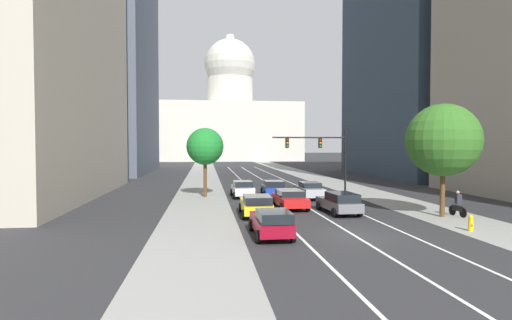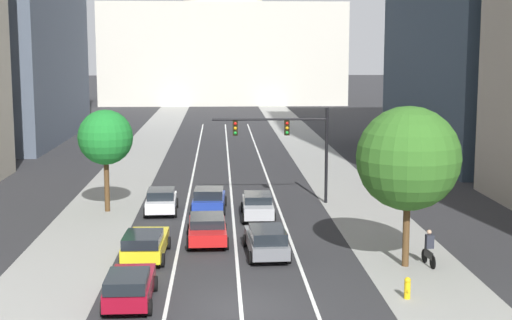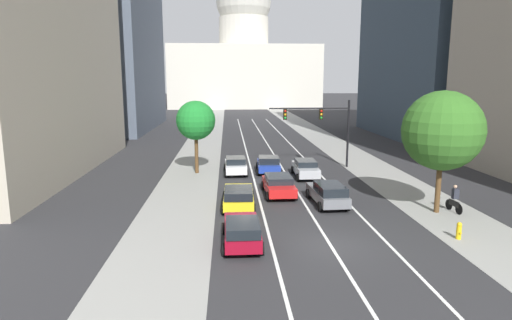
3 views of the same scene
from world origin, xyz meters
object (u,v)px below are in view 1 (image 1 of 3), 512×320
Objects in this scene: car_gray at (339,202)px; street_tree_near_right at (443,140)px; capitol_building at (230,118)px; car_silver at (310,190)px; car_blue at (274,188)px; fire_hydrant at (471,223)px; car_red at (290,198)px; car_crimson at (271,222)px; cyclist at (458,204)px; car_yellow at (256,204)px; traffic_signal_mast at (322,149)px; street_tree_mid_left at (205,147)px; car_white at (243,189)px.

car_gray is 0.65× the size of street_tree_near_right.
capitol_building reaches higher than car_gray.
car_silver is at bearing 121.56° from street_tree_near_right.
car_blue is 4.50× the size of fire_hydrant.
capitol_building reaches higher than car_red.
car_crimson is 14.07m from cyclist.
cyclist is (7.43, -10.35, 0.07)m from car_silver.
cyclist reaches higher than car_gray.
car_yellow reaches higher than fire_hydrant.
car_silver is at bearing 30.00° from cyclist.
traffic_signal_mast is at bearing -65.67° from car_blue.
capitol_building is 8.77× the size of car_gray.
traffic_signal_mast reaches higher than car_silver.
car_crimson is at bearing -79.02° from street_tree_mid_left.
car_blue is (2.90, 0.43, -0.02)m from car_white.
car_silver reaches higher than car_blue.
street_tree_near_right is at bearing -147.94° from car_silver.
car_red is 0.98× the size of car_yellow.
fire_hydrant is at bearing -81.01° from traffic_signal_mast.
traffic_signal_mast is (2.28, 4.17, 3.54)m from car_silver.
capitol_building reaches higher than car_silver.
street_tree_mid_left is (-7.74, -94.16, -8.65)m from capitol_building.
cyclist is (13.24, -11.98, 0.06)m from car_white.
fire_hydrant is (3.02, -19.07, -3.86)m from traffic_signal_mast.
capitol_building is at bearing 94.17° from street_tree_near_right.
car_white reaches higher than car_crimson.
car_silver is (1.45, -96.44, -12.47)m from capitol_building.
car_crimson is 13.75m from street_tree_near_right.
traffic_signal_mast is (8.10, 12.78, 3.54)m from car_yellow.
street_tree_mid_left is at bearing 18.54° from car_yellow.
traffic_signal_mast is 1.00× the size of street_tree_near_right.
cyclist is at bearing -108.42° from car_gray.
capitol_building is 97.25m from car_silver.
car_gray is (1.46, -104.72, -12.46)m from capitol_building.
capitol_building reaches higher than street_tree_near_right.
car_blue is at bearing 115.83° from fire_hydrant.
car_silver is 6.24m from car_red.
cyclist is (13.24, 4.77, 0.07)m from car_crimson.
car_red is at bearing -90.82° from capitol_building.
car_white is 0.85× the size of car_gray.
street_tree_near_right is at bearing 77.15° from fire_hydrant.
car_red is at bearing -51.15° from street_tree_mid_left.
fire_hydrant is at bearing -147.54° from car_white.
traffic_signal_mast reaches higher than car_yellow.
street_tree_near_right is (12.15, -11.94, 4.27)m from car_white.
car_red is 7.57m from car_blue.
car_white is (-5.81, 1.62, 0.01)m from car_silver.
car_crimson is 0.59× the size of traffic_signal_mast.
cyclist is (5.15, -14.52, -3.47)m from traffic_signal_mast.
car_blue is 0.55× the size of street_tree_near_right.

